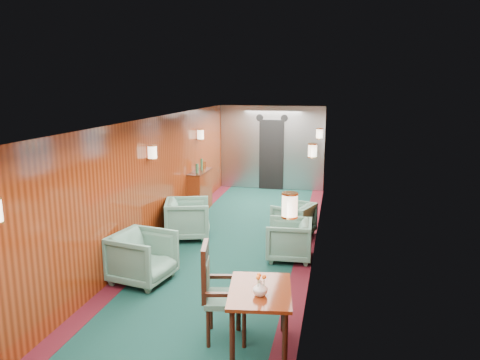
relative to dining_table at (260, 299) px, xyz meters
The scene contains 12 objects.
room 2.87m from the dining_table, 113.33° to the left, with size 12.00×12.10×2.40m.
bulkhead 8.47m from the dining_table, 97.24° to the left, with size 2.98×0.17×2.39m.
windows_right 2.87m from the dining_table, 81.18° to the left, with size 0.02×8.60×0.80m.
wall_sconces 3.42m from the dining_table, 109.33° to the left, with size 2.97×7.97×0.25m.
dining_table is the anchor object (origin of this frame).
side_chair 0.56m from the dining_table, 164.06° to the left, with size 0.61×0.64×1.18m.
credenza 6.14m from the dining_table, 113.06° to the left, with size 0.34×1.08×1.25m.
flower_vase 0.25m from the dining_table, 79.81° to the right, with size 0.16×0.16×0.17m, color silver.
armchair_left_near 2.58m from the dining_table, 144.15° to the left, with size 0.84×0.86×0.78m, color #1F483E.
armchair_left_far 4.18m from the dining_table, 119.44° to the left, with size 0.83×0.86×0.78m, color #1F483E.
armchair_right_near 2.92m from the dining_table, 89.53° to the left, with size 0.75×0.77×0.70m, color #1F483E.
armchair_right_far 4.25m from the dining_table, 90.34° to the left, with size 0.71×0.74×0.67m, color #1F483E.
Camera 1 is at (1.85, -7.30, 3.02)m, focal length 35.00 mm.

